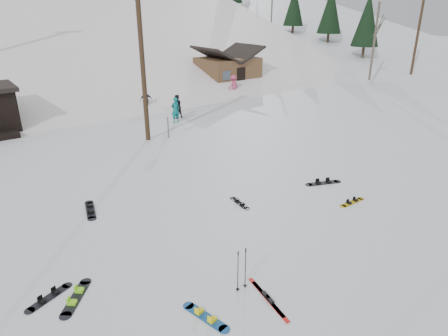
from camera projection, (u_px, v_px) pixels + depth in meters
ground at (306, 279)px, 11.12m from camera, size 200.00×200.00×0.00m
ski_slope at (14, 150)px, 56.87m from camera, size 60.00×85.24×65.97m
ridge_right at (244, 112)px, 73.43m from camera, size 45.66×93.98×54.59m
treeline_right at (267, 55)px, 62.19m from camera, size 20.00×60.00×10.00m
utility_pole at (142, 55)px, 20.94m from camera, size 2.00×0.26×9.00m
utility_pole_right at (418, 31)px, 40.60m from camera, size 2.00×0.26×9.00m
trail_sign at (168, 116)px, 22.51m from camera, size 0.50×0.09×1.85m
cabin at (228, 71)px, 36.71m from camera, size 5.39×4.40×3.77m
hero_snowboard at (206, 317)px, 9.73m from camera, size 0.54×1.46×0.10m
hero_skis at (268, 298)px, 10.33m from camera, size 0.43×1.86×0.10m
ski_poles at (242, 270)px, 10.47m from camera, size 0.34×0.09×1.24m
board_scatter_a at (49, 297)px, 10.38m from camera, size 1.30×0.70×0.10m
board_scatter_b at (90, 210)px, 14.82m from camera, size 0.65×1.65×0.12m
board_scatter_c at (76, 297)px, 10.37m from camera, size 1.13×1.31×0.11m
board_scatter_d at (323, 183)px, 17.09m from camera, size 1.57×0.79×0.12m
board_scatter_e at (352, 202)px, 15.41m from camera, size 1.35×0.25×0.09m
board_scatter_f at (240, 203)px, 15.37m from camera, size 0.36×1.27×0.09m
skier_teal at (175, 110)px, 25.77m from camera, size 0.60×0.40×1.64m
skier_dark at (177, 107)px, 26.75m from camera, size 0.78×0.61×1.59m
skier_pink at (233, 85)px, 33.60m from camera, size 1.20×0.82×1.70m
skier_navy at (146, 100)px, 28.82m from camera, size 0.94×0.70×1.49m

